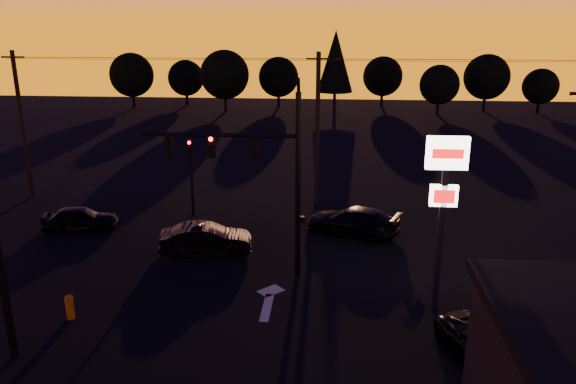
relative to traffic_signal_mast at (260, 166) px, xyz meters
name	(u,v)px	position (x,y,z in m)	size (l,w,h in m)	color
ground	(251,320)	(0.10, -3.99, -4.94)	(120.00, 120.00, 0.00)	black
lane_arrow	(269,299)	(0.60, -2.33, -4.93)	(1.20, 3.10, 0.01)	beige
traffic_signal_mast	(260,166)	(0.00, 0.00, 0.00)	(6.79, 0.52, 8.58)	black
secondary_signal	(191,166)	(-4.90, 7.49, -2.07)	(0.30, 0.31, 4.35)	black
pylon_sign	(444,187)	(7.10, -2.49, -0.02)	(1.50, 0.28, 6.80)	black
utility_pole_0	(22,124)	(-15.90, 10.01, -0.34)	(1.40, 0.26, 9.00)	black
utility_pole_1	(317,129)	(2.10, 10.01, -0.34)	(1.40, 0.26, 9.00)	black
power_wires	(319,59)	(2.10, 10.01, 3.63)	(36.00, 1.22, 0.07)	black
bollard	(70,308)	(-6.66, -4.41, -4.48)	(0.30, 0.30, 0.91)	#C57505
tree_0	(132,75)	(-21.90, 46.01, -0.88)	(5.36, 5.36, 6.74)	black
tree_1	(186,78)	(-15.90, 49.01, -1.50)	(4.54, 4.54, 5.71)	black
tree_2	(225,75)	(-9.90, 44.01, -0.57)	(5.77, 5.78, 7.26)	black
tree_3	(279,77)	(-3.90, 48.01, -1.19)	(4.95, 4.95, 6.22)	black
tree_4	(335,61)	(3.10, 45.01, 0.99)	(4.18, 4.18, 9.50)	black
tree_5	(383,76)	(9.10, 50.01, -1.19)	(4.95, 4.95, 6.22)	black
tree_6	(439,85)	(15.10, 44.01, -1.50)	(4.54, 4.54, 5.71)	black
tree_7	(487,77)	(21.10, 47.01, -0.88)	(5.36, 5.36, 6.74)	black
tree_8	(541,86)	(27.10, 46.01, -1.82)	(4.12, 4.12, 5.19)	black
car_left	(80,219)	(-10.23, 4.48, -4.28)	(1.55, 3.85, 1.31)	black
car_mid	(206,239)	(-2.92, 2.06, -4.22)	(1.51, 4.34, 1.43)	black
car_right	(353,221)	(4.14, 5.12, -4.22)	(2.01, 4.93, 1.43)	black
suv_parked	(492,350)	(8.27, -6.25, -4.32)	(2.05, 4.44, 1.23)	black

